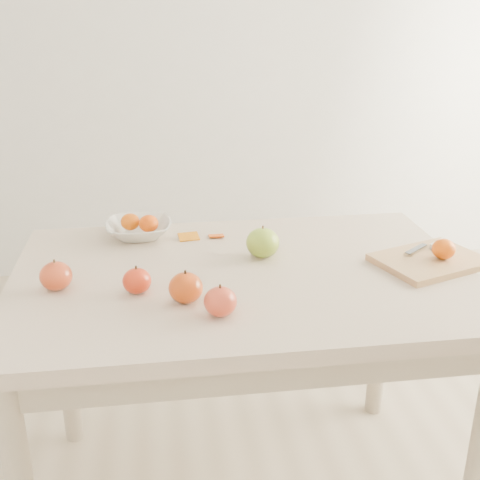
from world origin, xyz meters
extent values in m
plane|color=white|center=(0.00, 1.75, 1.35)|extent=(3.50, 0.00, 3.50)
cube|color=beige|center=(0.00, 0.00, 0.73)|extent=(1.20, 0.80, 0.04)
cylinder|color=#BCAA8E|center=(-0.54, 0.34, 0.35)|extent=(0.06, 0.06, 0.71)
cylinder|color=#BCAA8E|center=(0.54, 0.34, 0.35)|extent=(0.06, 0.06, 0.71)
cylinder|color=#BCAA8E|center=(0.54, -0.34, 0.35)|extent=(0.06, 0.06, 0.71)
cube|color=tan|center=(0.51, -0.02, 0.76)|extent=(0.33, 0.28, 0.02)
ellipsoid|color=orange|center=(0.54, -0.03, 0.80)|extent=(0.06, 0.06, 0.05)
imported|color=silver|center=(-0.27, 0.30, 0.77)|extent=(0.20, 0.20, 0.05)
ellipsoid|color=#E84F08|center=(-0.30, 0.31, 0.80)|extent=(0.06, 0.06, 0.05)
ellipsoid|color=#E45408|center=(-0.24, 0.28, 0.80)|extent=(0.06, 0.06, 0.05)
cube|color=orange|center=(-0.13, 0.26, 0.75)|extent=(0.07, 0.05, 0.01)
cube|color=#D54F0F|center=(-0.04, 0.26, 0.75)|extent=(0.05, 0.04, 0.01)
cube|color=silver|center=(0.57, 0.06, 0.78)|extent=(0.07, 0.06, 0.01)
cube|color=#383A3F|center=(0.49, 0.03, 0.78)|extent=(0.09, 0.07, 0.00)
ellipsoid|color=olive|center=(0.07, 0.09, 0.79)|extent=(0.09, 0.09, 0.08)
ellipsoid|color=maroon|center=(-0.47, -0.04, 0.79)|extent=(0.08, 0.08, 0.07)
ellipsoid|color=#911405|center=(-0.16, -0.15, 0.79)|extent=(0.08, 0.08, 0.07)
ellipsoid|color=#8F0103|center=(-0.27, -0.09, 0.78)|extent=(0.07, 0.07, 0.06)
ellipsoid|color=maroon|center=(-0.08, -0.22, 0.78)|extent=(0.08, 0.08, 0.07)
camera|label=1|loc=(-0.21, -1.42, 1.41)|focal=45.00mm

